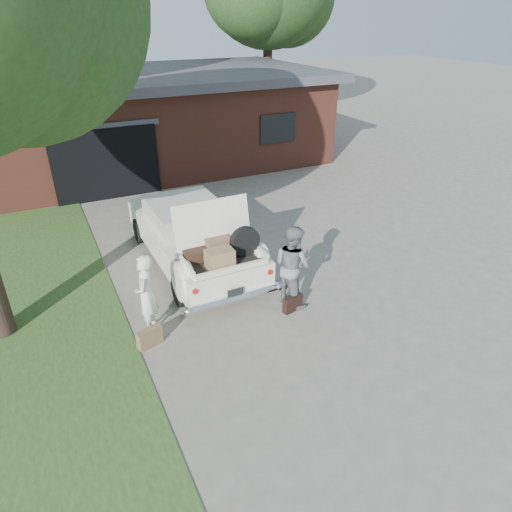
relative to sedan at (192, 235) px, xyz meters
name	(u,v)px	position (x,y,z in m)	size (l,w,h in m)	color
ground	(270,319)	(0.56, -2.80, -0.72)	(90.00, 90.00, 0.00)	gray
house	(154,117)	(1.54, 8.67, 0.95)	(12.80, 7.80, 3.30)	brown
sedan	(192,235)	(0.00, 0.00, 0.00)	(1.97, 4.91, 2.01)	white
woman_left	(146,294)	(-1.59, -2.10, 0.06)	(0.57, 0.37, 1.56)	white
woman_right	(292,265)	(1.24, -2.44, 0.12)	(0.82, 0.64, 1.69)	slate
suitcase_left	(150,338)	(-1.72, -2.57, -0.54)	(0.46, 0.15, 0.36)	olive
suitcase_right	(293,303)	(1.10, -2.74, -0.56)	(0.43, 0.14, 0.33)	black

